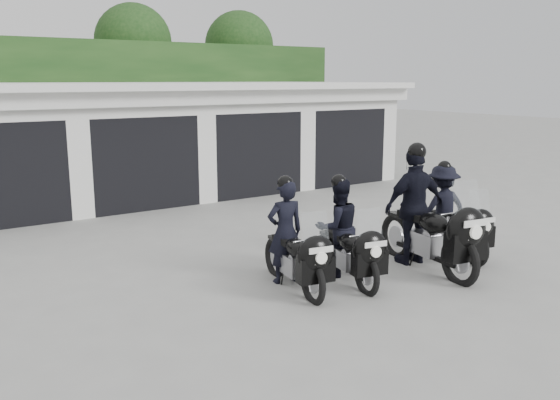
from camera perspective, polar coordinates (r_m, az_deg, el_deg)
ground at (r=9.71m, az=-0.33°, el=-6.82°), size 80.00×80.00×0.00m
garage_block at (r=16.61m, az=-16.02°, el=5.46°), size 16.40×6.80×2.96m
background_vegetation at (r=21.30m, az=-19.43°, el=10.14°), size 20.00×3.90×5.80m
police_bike_a at (r=8.77m, az=1.24°, el=-4.22°), size 0.79×1.95×1.71m
police_bike_b at (r=9.22m, az=6.07°, el=-3.32°), size 0.92×1.90×1.67m
police_bike_c at (r=9.98m, az=13.51°, el=-1.31°), size 1.23×2.41×2.11m
police_bike_d at (r=10.94m, az=15.81°, el=-1.23°), size 1.10×1.93×1.69m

